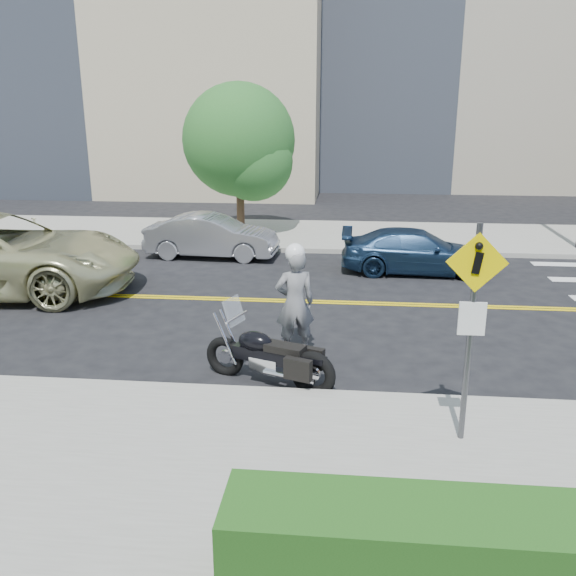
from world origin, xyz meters
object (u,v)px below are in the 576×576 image
at_px(pedestrian_sign, 472,314).
at_px(parked_car_blue, 416,251).
at_px(motorcycle, 269,344).
at_px(motorcyclist, 295,300).
at_px(parked_car_silver, 212,236).

height_order(pedestrian_sign, parked_car_blue, pedestrian_sign).
xyz_separation_m(pedestrian_sign, motorcycle, (-2.89, 1.77, -1.25)).
xyz_separation_m(motorcyclist, parked_car_silver, (-3.22, 7.41, -0.41)).
relative_size(pedestrian_sign, motorcycle, 1.28).
bearing_deg(pedestrian_sign, parked_car_silver, 118.85).
bearing_deg(pedestrian_sign, motorcyclist, 129.65).
xyz_separation_m(motorcyclist, parked_car_blue, (2.89, 6.20, -0.46)).
height_order(pedestrian_sign, parked_car_silver, pedestrian_sign).
bearing_deg(parked_car_blue, parked_car_silver, 79.70).
distance_m(motorcyclist, parked_car_blue, 6.86).
distance_m(motorcyclist, parked_car_silver, 8.09).
height_order(parked_car_silver, parked_car_blue, parked_car_silver).
bearing_deg(motorcyclist, motorcycle, 61.00).
distance_m(pedestrian_sign, motorcycle, 3.62).
relative_size(motorcycle, parked_car_blue, 0.56).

